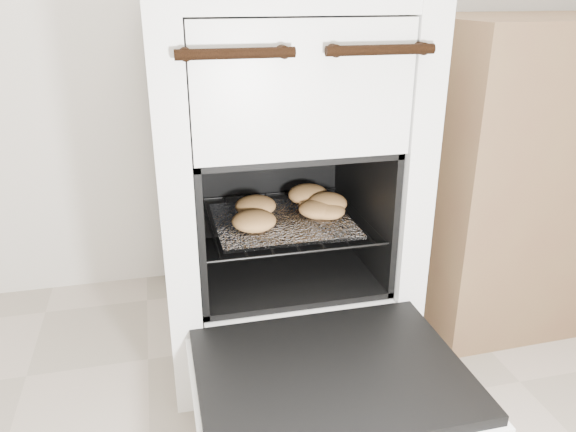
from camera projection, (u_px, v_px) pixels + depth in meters
name	position (u px, v px, depth m)	size (l,w,h in m)	color
stove	(275.00, 178.00, 1.63)	(0.67, 0.74, 1.02)	white
oven_door	(331.00, 376.00, 1.23)	(0.60, 0.47, 0.04)	black
oven_rack	(281.00, 220.00, 1.60)	(0.49, 0.47, 0.01)	black
foil_sheet	(282.00, 221.00, 1.58)	(0.38, 0.33, 0.01)	white
baked_rolls	(296.00, 206.00, 1.60)	(0.37, 0.29, 0.06)	#BF814C
counter	(544.00, 164.00, 1.86)	(0.94, 0.62, 0.94)	brown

